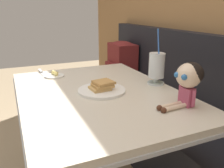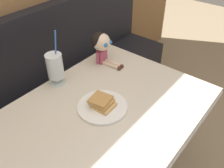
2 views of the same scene
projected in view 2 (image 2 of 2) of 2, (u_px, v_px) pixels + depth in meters
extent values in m
cube|color=black|center=(44.00, 126.00, 1.80)|extent=(2.60, 0.48, 0.45)
cube|color=black|center=(12.00, 60.00, 1.59)|extent=(2.60, 0.10, 0.55)
cube|color=beige|center=(103.00, 113.00, 1.21)|extent=(1.10, 0.80, 0.03)
cube|color=#B7BABF|center=(103.00, 116.00, 1.22)|extent=(1.11, 0.81, 0.02)
cylinder|color=#A5A8AD|center=(104.00, 157.00, 1.42)|extent=(0.14, 0.14, 0.65)
cylinder|color=white|center=(102.00, 107.00, 1.21)|extent=(0.25, 0.25, 0.01)
cube|color=tan|center=(104.00, 106.00, 1.19)|extent=(0.10, 0.10, 0.01)
cube|color=tan|center=(102.00, 102.00, 1.19)|extent=(0.10, 0.10, 0.01)
cube|color=#B78447|center=(100.00, 99.00, 1.19)|extent=(0.11, 0.11, 0.01)
cylinder|color=silver|center=(57.00, 82.00, 1.38)|extent=(0.10, 0.10, 0.01)
cylinder|color=silver|center=(57.00, 79.00, 1.36)|extent=(0.03, 0.03, 0.03)
cylinder|color=silver|center=(55.00, 66.00, 1.31)|extent=(0.09, 0.09, 0.14)
cylinder|color=#ADE0A8|center=(55.00, 68.00, 1.32)|extent=(0.08, 0.08, 0.12)
cylinder|color=blue|center=(56.00, 49.00, 1.26)|extent=(0.02, 0.04, 0.22)
cube|color=#B74C6B|center=(102.00, 56.00, 1.53)|extent=(0.07, 0.04, 0.08)
sphere|color=beige|center=(101.00, 42.00, 1.47)|extent=(0.11, 0.11, 0.11)
ellipsoid|color=black|center=(100.00, 40.00, 1.47)|extent=(0.12, 0.11, 0.10)
sphere|color=#2D6BB2|center=(106.00, 45.00, 1.43)|extent=(0.03, 0.03, 0.03)
sphere|color=#2D6BB2|center=(110.00, 42.00, 1.46)|extent=(0.03, 0.03, 0.03)
cylinder|color=beige|center=(111.00, 65.00, 1.50)|extent=(0.03, 0.12, 0.02)
cylinder|color=beige|center=(114.00, 63.00, 1.52)|extent=(0.03, 0.12, 0.02)
sphere|color=#4C2819|center=(119.00, 68.00, 1.47)|extent=(0.03, 0.03, 0.03)
sphere|color=#4C2819|center=(122.00, 66.00, 1.49)|extent=(0.03, 0.03, 0.03)
cylinder|color=#B74C6B|center=(98.00, 58.00, 1.50)|extent=(0.02, 0.02, 0.07)
cylinder|color=#B74C6B|center=(106.00, 53.00, 1.55)|extent=(0.02, 0.02, 0.07)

